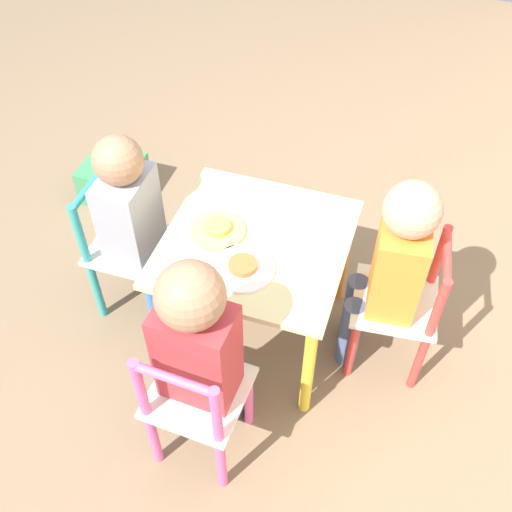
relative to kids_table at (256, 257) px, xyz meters
name	(u,v)px	position (x,y,z in m)	size (l,w,h in m)	color
ground_plane	(256,329)	(0.00, 0.00, -0.39)	(6.00, 6.00, 0.00)	#7F664C
kids_table	(256,257)	(0.00, 0.00, 0.00)	(0.55, 0.55, 0.46)	beige
chair_teal	(126,249)	(0.00, -0.47, -0.12)	(0.26, 0.26, 0.53)	silver
chair_pink	(196,403)	(0.47, -0.02, -0.12)	(0.27, 0.27, 0.53)	silver
chair_red	(401,307)	(-0.05, 0.47, -0.12)	(0.28, 0.28, 0.53)	silver
child_front	(135,217)	(0.00, -0.41, 0.05)	(0.20, 0.21, 0.74)	#4C608E
child_right	(200,344)	(0.41, -0.02, 0.09)	(0.22, 0.21, 0.78)	#38383D
child_back	(392,264)	(-0.04, 0.41, 0.07)	(0.21, 0.22, 0.76)	#4C608E
plate_front	(218,230)	(0.00, -0.12, 0.08)	(0.17, 0.17, 0.03)	#EADB66
plate_right	(243,268)	(0.12, 0.00, 0.08)	(0.19, 0.19, 0.03)	white
storage_bin	(114,178)	(-0.51, -0.82, -0.31)	(0.24, 0.23, 0.16)	#3D8E56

